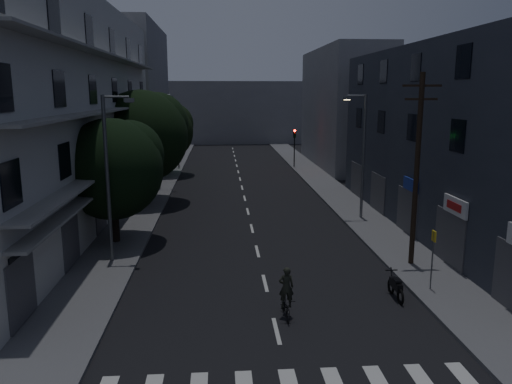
{
  "coord_description": "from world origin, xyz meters",
  "views": [
    {
      "loc": [
        -1.9,
        -14.16,
        8.25
      ],
      "look_at": [
        0.0,
        12.0,
        3.0
      ],
      "focal_mm": 35.0,
      "sensor_mm": 36.0,
      "label": 1
    }
  ],
  "objects": [
    {
      "name": "building_far_right",
      "position": [
        12.0,
        42.0,
        6.5
      ],
      "size": [
        6.0,
        20.0,
        13.0
      ],
      "primitive_type": "cube",
      "color": "slate",
      "rests_on": "ground"
    },
    {
      "name": "building_right",
      "position": [
        11.99,
        14.0,
        5.5
      ],
      "size": [
        6.19,
        28.0,
        11.0
      ],
      "color": "#282C37",
      "rests_on": "ground"
    },
    {
      "name": "ground",
      "position": [
        0.0,
        25.0,
        0.0
      ],
      "size": [
        160.0,
        160.0,
        0.0
      ],
      "primitive_type": "plane",
      "color": "black",
      "rests_on": "ground"
    },
    {
      "name": "bus_stop_sign",
      "position": [
        6.83,
        4.98,
        1.89
      ],
      "size": [
        0.06,
        0.35,
        2.52
      ],
      "color": "#595B60",
      "rests_on": "sidewalk_right"
    },
    {
      "name": "cyclist",
      "position": [
        0.47,
        3.08,
        0.66
      ],
      "size": [
        0.59,
        1.57,
        1.96
      ],
      "rotation": [
        0.0,
        0.0,
        0.03
      ],
      "color": "black",
      "rests_on": "ground"
    },
    {
      "name": "street_lamp_left_near",
      "position": [
        -7.16,
        9.73,
        4.6
      ],
      "size": [
        1.51,
        0.25,
        8.0
      ],
      "color": "#54585B",
      "rests_on": "sidewalk_left"
    },
    {
      "name": "tree_mid",
      "position": [
        -7.54,
        23.1,
        5.35
      ],
      "size": [
        6.76,
        6.76,
        8.31
      ],
      "color": "black",
      "rests_on": "sidewalk_left"
    },
    {
      "name": "street_lamp_right",
      "position": [
        7.22,
        17.26,
        4.6
      ],
      "size": [
        1.51,
        0.25,
        8.0
      ],
      "color": "slate",
      "rests_on": "sidewalk_right"
    },
    {
      "name": "traffic_signal_far_left",
      "position": [
        -6.42,
        40.49,
        3.1
      ],
      "size": [
        0.28,
        0.37,
        4.1
      ],
      "color": "black",
      "rests_on": "sidewalk_left"
    },
    {
      "name": "sidewalk_right",
      "position": [
        7.5,
        25.0,
        0.07
      ],
      "size": [
        3.0,
        90.0,
        0.15
      ],
      "primitive_type": "cube",
      "color": "#565659",
      "rests_on": "ground"
    },
    {
      "name": "traffic_signal_far_right",
      "position": [
        6.31,
        40.26,
        3.1
      ],
      "size": [
        0.28,
        0.37,
        4.1
      ],
      "color": "black",
      "rests_on": "sidewalk_right"
    },
    {
      "name": "building_left",
      "position": [
        -11.98,
        18.0,
        6.99
      ],
      "size": [
        7.0,
        36.0,
        14.0
      ],
      "color": "#B8B8B2",
      "rests_on": "ground"
    },
    {
      "name": "tree_far",
      "position": [
        -7.38,
        36.08,
        4.67
      ],
      "size": [
        5.83,
        5.83,
        7.21
      ],
      "color": "black",
      "rests_on": "sidewalk_left"
    },
    {
      "name": "tree_near",
      "position": [
        -7.67,
        12.98,
        4.39
      ],
      "size": [
        5.5,
        5.5,
        6.78
      ],
      "color": "black",
      "rests_on": "sidewalk_left"
    },
    {
      "name": "building_far_left",
      "position": [
        -12.0,
        48.0,
        8.0
      ],
      "size": [
        6.0,
        20.0,
        16.0
      ],
      "primitive_type": "cube",
      "color": "slate",
      "rests_on": "ground"
    },
    {
      "name": "utility_pole",
      "position": [
        7.24,
        8.2,
        4.87
      ],
      "size": [
        1.8,
        0.24,
        9.0
      ],
      "color": "black",
      "rests_on": "sidewalk_right"
    },
    {
      "name": "sidewalk_left",
      "position": [
        -7.5,
        25.0,
        0.07
      ],
      "size": [
        3.0,
        90.0,
        0.15
      ],
      "primitive_type": "cube",
      "color": "#565659",
      "rests_on": "ground"
    },
    {
      "name": "lane_markings",
      "position": [
        0.0,
        31.25,
        0.01
      ],
      "size": [
        0.15,
        60.5,
        0.01
      ],
      "color": "beige",
      "rests_on": "ground"
    },
    {
      "name": "street_lamp_left_far",
      "position": [
        -7.02,
        28.61,
        4.6
      ],
      "size": [
        1.51,
        0.25,
        8.0
      ],
      "color": "#57595E",
      "rests_on": "sidewalk_left"
    },
    {
      "name": "building_far_end",
      "position": [
        0.0,
        70.0,
        5.0
      ],
      "size": [
        24.0,
        8.0,
        10.0
      ],
      "primitive_type": "cube",
      "color": "slate",
      "rests_on": "ground"
    },
    {
      "name": "motorcycle",
      "position": [
        5.16,
        4.5,
        0.45
      ],
      "size": [
        0.51,
        1.78,
        1.14
      ],
      "rotation": [
        0.0,
        0.0,
        -0.0
      ],
      "color": "black",
      "rests_on": "ground"
    }
  ]
}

